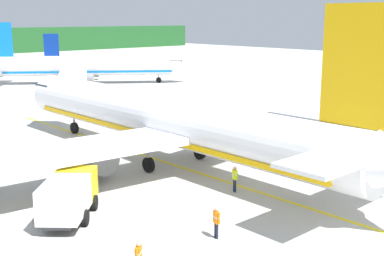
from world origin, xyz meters
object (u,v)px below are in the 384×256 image
at_px(service_truck_fuel, 69,195).
at_px(crew_supervisor, 216,220).
at_px(airliner_foreground, 167,120).
at_px(crew_loader_left, 331,161).
at_px(airliner_distant, 4,43).
at_px(crew_loader_right, 138,256).
at_px(crew_marshaller, 235,177).
at_px(airliner_mid_apron, 86,66).

height_order(service_truck_fuel, crew_supervisor, service_truck_fuel).
height_order(airliner_foreground, crew_loader_left, airliner_foreground).
bearing_deg(crew_loader_left, airliner_distant, 74.78).
relative_size(airliner_foreground, crew_loader_right, 24.91).
xyz_separation_m(airliner_distant, crew_marshaller, (-53.58, -166.00, -1.02)).
distance_m(airliner_foreground, service_truck_fuel, 12.71).
relative_size(crew_loader_left, crew_supervisor, 1.05).
bearing_deg(crew_loader_left, airliner_foreground, 122.68).
distance_m(crew_loader_left, crew_loader_right, 19.44).
bearing_deg(airliner_distant, crew_marshaller, -107.89).
bearing_deg(crew_loader_left, service_truck_fuel, 163.88).
distance_m(airliner_mid_apron, airliner_distant, 114.29).
relative_size(airliner_foreground, airliner_mid_apron, 1.34).
height_order(airliner_mid_apron, crew_loader_right, airliner_mid_apron).
distance_m(crew_marshaller, crew_loader_left, 8.13).
distance_m(airliner_mid_apron, service_truck_fuel, 62.30).
distance_m(airliner_mid_apron, crew_marshaller, 60.40).
height_order(airliner_distant, service_truck_fuel, airliner_distant).
bearing_deg(crew_loader_right, crew_marshaller, 23.54).
height_order(airliner_distant, crew_marshaller, airliner_distant).
relative_size(airliner_foreground, crew_marshaller, 24.06).
xyz_separation_m(airliner_mid_apron, crew_loader_right, (-33.88, -61.00, -1.98)).
xyz_separation_m(crew_marshaller, crew_loader_right, (-11.41, -4.97, -0.04)).
height_order(crew_loader_left, crew_loader_right, crew_loader_left).
height_order(airliner_foreground, airliner_distant, airliner_foreground).
xyz_separation_m(airliner_mid_apron, service_truck_fuel, (-32.77, -52.96, -1.54)).
xyz_separation_m(airliner_mid_apron, crew_marshaller, (-22.47, -56.03, -1.94)).
bearing_deg(crew_marshaller, crew_supervisor, -144.12).
xyz_separation_m(crew_loader_right, crew_supervisor, (5.40, 0.63, 0.01)).
relative_size(service_truck_fuel, crew_marshaller, 3.10).
bearing_deg(service_truck_fuel, crew_supervisor, -59.90).
height_order(service_truck_fuel, crew_marshaller, service_truck_fuel).
distance_m(crew_marshaller, crew_loader_right, 12.44).
relative_size(service_truck_fuel, crew_loader_right, 3.21).
distance_m(airliner_distant, crew_marshaller, 174.44).
bearing_deg(airliner_mid_apron, airliner_distant, 74.21).
bearing_deg(crew_marshaller, service_truck_fuel, 163.39).
height_order(crew_loader_right, crew_supervisor, crew_supervisor).
bearing_deg(crew_loader_right, service_truck_fuel, 82.16).
distance_m(service_truck_fuel, crew_supervisor, 8.58).
bearing_deg(crew_loader_right, crew_loader_left, 8.28).
bearing_deg(service_truck_fuel, airliner_mid_apron, 58.25).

